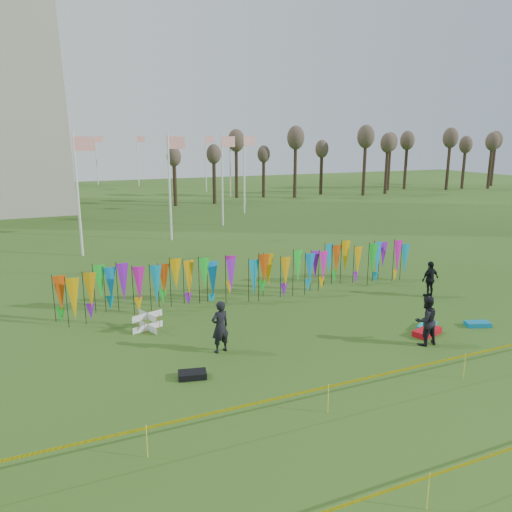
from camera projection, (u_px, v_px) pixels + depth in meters
name	position (u px, v px, depth m)	size (l,w,h in m)	color
ground	(342.00, 367.00, 17.22)	(160.00, 160.00, 0.00)	#284914
banner_row	(255.00, 272.00, 24.42)	(18.64, 0.64, 2.19)	black
caution_tape_near	(380.00, 376.00, 14.90)	(26.00, 0.02, 0.90)	#F8E405
caution_tape_far	(495.00, 456.00, 11.19)	(26.00, 0.02, 0.90)	#F8E405
tree_line	(365.00, 148.00, 67.42)	(53.92, 1.92, 7.84)	#38271C
box_kite	(148.00, 322.00, 20.36)	(0.70, 0.70, 0.78)	red
person_left	(220.00, 327.00, 18.22)	(0.72, 0.52, 1.97)	black
person_mid	(426.00, 321.00, 18.88)	(0.94, 0.58, 1.93)	black
person_right	(430.00, 279.00, 24.62)	(1.05, 0.60, 1.80)	black
kite_bag_turquoise	(427.00, 326.00, 20.63)	(1.07, 0.53, 0.21)	#0BB0AF
kite_bag_red	(427.00, 332.00, 20.02)	(1.27, 0.58, 0.23)	red
kite_bag_black	(192.00, 375.00, 16.44)	(0.92, 0.53, 0.21)	black
kite_bag_teal	(478.00, 324.00, 20.90)	(1.00, 0.48, 0.19)	#0C77AE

